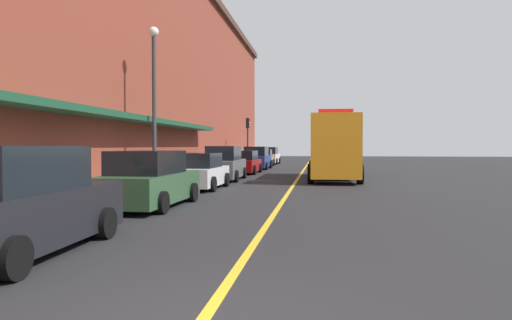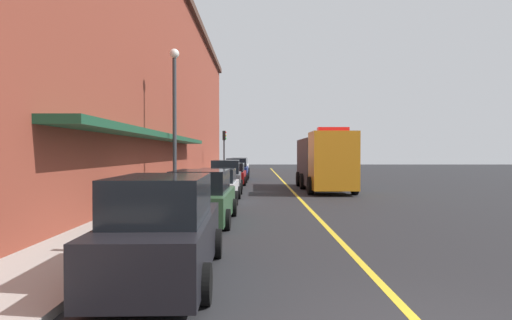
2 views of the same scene
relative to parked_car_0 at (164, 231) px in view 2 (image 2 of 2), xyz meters
The scene contains 19 objects.
ground_plane 22.71m from the parked_car_0, 80.13° to the left, with size 112.00×112.00×0.00m, color #232326.
sidewalk_left 22.49m from the parked_car_0, 95.90° to the left, with size 2.40×70.00×0.15m, color #ADA8A0.
lane_center_stripe 22.71m from the parked_car_0, 80.13° to the left, with size 0.16×70.00×0.01m, color gold.
brick_building_left 24.47m from the parked_car_0, 115.59° to the left, with size 14.60×64.00×14.17m.
parked_car_0 is the anchor object (origin of this frame).
parked_car_1 6.32m from the parked_car_0, 90.78° to the left, with size 2.16×4.64×1.74m.
parked_car_2 12.33m from the parked_car_0, 90.47° to the left, with size 2.06×4.14×1.58m.
parked_car_3 17.50m from the parked_car_0, 90.23° to the left, with size 2.02×4.81×1.89m.
parked_car_4 23.68m from the parked_car_0, 90.06° to the left, with size 2.12×4.60×1.57m.
parked_car_5 29.81m from the parked_car_0, 89.94° to the left, with size 2.13×4.67×1.84m.
parked_car_6 35.11m from the parked_car_0, 90.23° to the left, with size 2.13×4.28×1.58m.
parked_car_7 40.25m from the parked_car_0, 90.13° to the left, with size 2.09×4.26×1.77m.
utility_truck 19.89m from the parked_car_0, 72.76° to the left, with size 2.78×8.88×3.70m.
parking_meter_0 2.09m from the parked_car_0, 134.59° to the left, with size 0.14×0.18×1.33m.
parking_meter_1 24.90m from the parked_car_0, 93.37° to the left, with size 0.14×0.18×1.33m.
parking_meter_2 8.85m from the parked_car_0, 99.51° to the left, with size 0.14×0.18×1.33m.
parking_meter_3 10.06m from the parked_car_0, 98.36° to the left, with size 0.14×0.18×1.33m.
street_lamp_left 12.74m from the parked_car_0, 99.69° to the left, with size 0.44×0.44×6.94m.
traffic_light_near 34.25m from the parked_car_0, 92.35° to the left, with size 0.38×0.36×4.30m.
Camera 2 is at (-2.20, -5.24, 2.30)m, focal length 30.40 mm.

